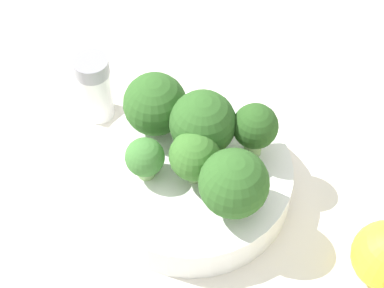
{
  "coord_description": "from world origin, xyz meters",
  "views": [
    {
      "loc": [
        0.32,
        -0.06,
        0.49
      ],
      "look_at": [
        0.0,
        0.0,
        0.07
      ],
      "focal_mm": 60.0,
      "sensor_mm": 36.0,
      "label": 1
    }
  ],
  "objects": [
    {
      "name": "bowl",
      "position": [
        0.0,
        0.0,
        0.02
      ],
      "size": [
        0.18,
        0.18,
        0.04
      ],
      "primitive_type": "cylinder",
      "color": "white",
      "rests_on": "ground_plane"
    },
    {
      "name": "almond_crumb_1",
      "position": [
        -0.07,
        -0.07,
        0.0
      ],
      "size": [
        0.01,
        0.01,
        0.01
      ],
      "primitive_type": "cube",
      "rotation": [
        0.0,
        0.0,
        3.07
      ],
      "color": "olive",
      "rests_on": "ground_plane"
    },
    {
      "name": "broccoli_floret_0",
      "position": [
        -0.02,
        0.01,
        0.07
      ],
      "size": [
        0.06,
        0.06,
        0.07
      ],
      "color": "#8EB770",
      "rests_on": "bowl"
    },
    {
      "name": "broccoli_floret_1",
      "position": [
        -0.01,
        0.06,
        0.07
      ],
      "size": [
        0.04,
        0.04,
        0.06
      ],
      "color": "#84AD66",
      "rests_on": "bowl"
    },
    {
      "name": "broccoli_floret_2",
      "position": [
        -0.05,
        -0.02,
        0.07
      ],
      "size": [
        0.06,
        0.06,
        0.06
      ],
      "color": "#7A9E5B",
      "rests_on": "bowl"
    },
    {
      "name": "broccoli_floret_3",
      "position": [
        -0.0,
        -0.04,
        0.06
      ],
      "size": [
        0.03,
        0.03,
        0.04
      ],
      "color": "#8EB770",
      "rests_on": "bowl"
    },
    {
      "name": "pepper_shaker",
      "position": [
        -0.11,
        -0.08,
        0.04
      ],
      "size": [
        0.03,
        0.03,
        0.07
      ],
      "color": "silver",
      "rests_on": "ground_plane"
    },
    {
      "name": "broccoli_floret_4",
      "position": [
        0.05,
        0.03,
        0.07
      ],
      "size": [
        0.06,
        0.06,
        0.06
      ],
      "color": "#8EB770",
      "rests_on": "bowl"
    },
    {
      "name": "broccoli_floret_5",
      "position": [
        0.01,
        0.0,
        0.07
      ],
      "size": [
        0.04,
        0.04,
        0.05
      ],
      "color": "#8EB770",
      "rests_on": "bowl"
    },
    {
      "name": "ground_plane",
      "position": [
        0.0,
        0.0,
        0.0
      ],
      "size": [
        3.0,
        3.0,
        0.0
      ],
      "primitive_type": "plane",
      "color": "silver"
    }
  ]
}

